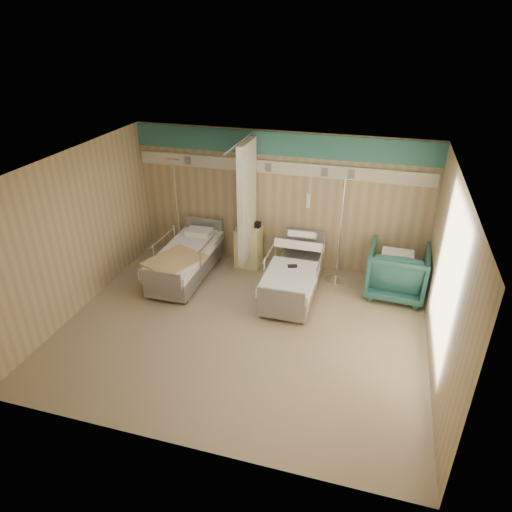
{
  "coord_description": "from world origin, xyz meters",
  "views": [
    {
      "loc": [
        1.95,
        -5.99,
        4.7
      ],
      "look_at": [
        0.07,
        0.6,
        1.09
      ],
      "focal_mm": 32.0,
      "sensor_mm": 36.0,
      "label": 1
    }
  ],
  "objects_px": {
    "bed_left": "(186,264)",
    "iv_stand_left": "(180,238)",
    "bed_right": "(293,280)",
    "iv_stand_right": "(337,262)",
    "visitor_armchair": "(397,271)",
    "bedside_cabinet": "(249,246)"
  },
  "relations": [
    {
      "from": "bed_left",
      "to": "iv_stand_right",
      "type": "distance_m",
      "value": 3.01
    },
    {
      "from": "bed_right",
      "to": "visitor_armchair",
      "type": "height_order",
      "value": "visitor_armchair"
    },
    {
      "from": "visitor_armchair",
      "to": "iv_stand_left",
      "type": "distance_m",
      "value": 4.54
    },
    {
      "from": "bed_left",
      "to": "iv_stand_right",
      "type": "relative_size",
      "value": 1.01
    },
    {
      "from": "bed_right",
      "to": "visitor_armchair",
      "type": "distance_m",
      "value": 1.94
    },
    {
      "from": "bed_right",
      "to": "iv_stand_left",
      "type": "height_order",
      "value": "iv_stand_left"
    },
    {
      "from": "visitor_armchair",
      "to": "iv_stand_left",
      "type": "height_order",
      "value": "iv_stand_left"
    },
    {
      "from": "bed_right",
      "to": "bedside_cabinet",
      "type": "relative_size",
      "value": 2.54
    },
    {
      "from": "bed_right",
      "to": "iv_stand_right",
      "type": "bearing_deg",
      "value": 44.56
    },
    {
      "from": "bed_left",
      "to": "visitor_armchair",
      "type": "relative_size",
      "value": 2.0
    },
    {
      "from": "bed_left",
      "to": "iv_stand_left",
      "type": "bearing_deg",
      "value": 120.49
    },
    {
      "from": "bed_right",
      "to": "iv_stand_left",
      "type": "xyz_separation_m",
      "value": [
        -2.68,
        0.82,
        0.14
      ]
    },
    {
      "from": "iv_stand_left",
      "to": "bed_right",
      "type": "bearing_deg",
      "value": -16.92
    },
    {
      "from": "bedside_cabinet",
      "to": "iv_stand_left",
      "type": "bearing_deg",
      "value": -176.82
    },
    {
      "from": "visitor_armchair",
      "to": "iv_stand_right",
      "type": "relative_size",
      "value": 0.51
    },
    {
      "from": "bedside_cabinet",
      "to": "visitor_armchair",
      "type": "bearing_deg",
      "value": -6.76
    },
    {
      "from": "bedside_cabinet",
      "to": "visitor_armchair",
      "type": "xyz_separation_m",
      "value": [
        3.0,
        -0.36,
        0.07
      ]
    },
    {
      "from": "bedside_cabinet",
      "to": "visitor_armchair",
      "type": "distance_m",
      "value": 3.02
    },
    {
      "from": "bed_left",
      "to": "iv_stand_right",
      "type": "bearing_deg",
      "value": 13.7
    },
    {
      "from": "bed_left",
      "to": "visitor_armchair",
      "type": "distance_m",
      "value": 4.09
    },
    {
      "from": "bed_left",
      "to": "iv_stand_left",
      "type": "xyz_separation_m",
      "value": [
        -0.48,
        0.82,
        0.14
      ]
    },
    {
      "from": "visitor_armchair",
      "to": "iv_stand_left",
      "type": "xyz_separation_m",
      "value": [
        -4.53,
        0.27,
        -0.04
      ]
    }
  ]
}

